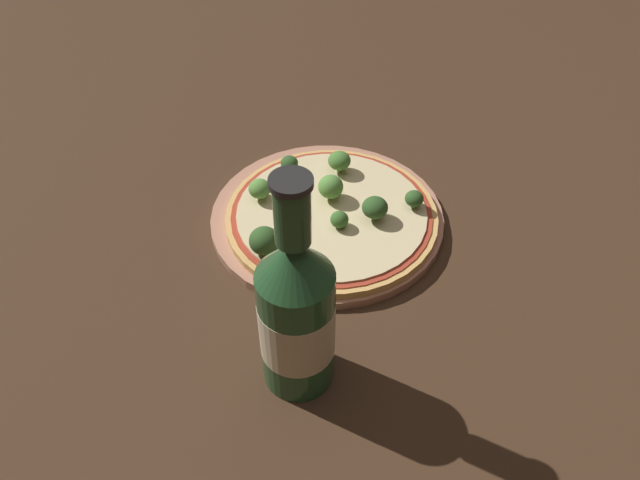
{
  "coord_description": "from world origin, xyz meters",
  "views": [
    {
      "loc": [
        0.52,
        -0.29,
        0.54
      ],
      "look_at": [
        0.08,
        -0.06,
        0.06
      ],
      "focal_mm": 35.0,
      "sensor_mm": 36.0,
      "label": 1
    }
  ],
  "objects": [
    {
      "name": "ground_plane",
      "position": [
        0.0,
        0.0,
        0.0
      ],
      "size": [
        3.0,
        3.0,
        0.0
      ],
      "primitive_type": "plane",
      "color": "#3D2819"
    },
    {
      "name": "plate",
      "position": [
        0.0,
        -0.01,
        0.01
      ],
      "size": [
        0.3,
        0.3,
        0.01
      ],
      "color": "tan",
      "rests_on": "ground_plane"
    },
    {
      "name": "pizza",
      "position": [
        0.01,
        -0.01,
        0.02
      ],
      "size": [
        0.27,
        0.27,
        0.01
      ],
      "color": "tan",
      "rests_on": "plate"
    },
    {
      "name": "broccoli_floret_0",
      "position": [
        0.05,
        0.08,
        0.04
      ],
      "size": [
        0.02,
        0.02,
        0.02
      ],
      "color": "#7A9E5B",
      "rests_on": "pizza"
    },
    {
      "name": "broccoli_floret_1",
      "position": [
        0.04,
        -0.11,
        0.04
      ],
      "size": [
        0.04,
        0.04,
        0.03
      ],
      "color": "#7A9E5B",
      "rests_on": "pizza"
    },
    {
      "name": "broccoli_floret_2",
      "position": [
        -0.05,
        0.04,
        0.04
      ],
      "size": [
        0.03,
        0.03,
        0.03
      ],
      "color": "#7A9E5B",
      "rests_on": "pizza"
    },
    {
      "name": "broccoli_floret_3",
      "position": [
        0.05,
        0.03,
        0.04
      ],
      "size": [
        0.03,
        0.03,
        0.03
      ],
      "color": "#7A9E5B",
      "rests_on": "pizza"
    },
    {
      "name": "broccoli_floret_4",
      "position": [
        0.04,
        -0.02,
        0.04
      ],
      "size": [
        0.02,
        0.02,
        0.02
      ],
      "color": "#7A9E5B",
      "rests_on": "pizza"
    },
    {
      "name": "broccoli_floret_5",
      "position": [
        -0.01,
        0.0,
        0.04
      ],
      "size": [
        0.03,
        0.03,
        0.03
      ],
      "color": "#7A9E5B",
      "rests_on": "pizza"
    },
    {
      "name": "broccoli_floret_6",
      "position": [
        -0.09,
        -0.02,
        0.04
      ],
      "size": [
        0.02,
        0.02,
        0.02
      ],
      "color": "#7A9E5B",
      "rests_on": "pizza"
    },
    {
      "name": "broccoli_floret_7",
      "position": [
        -0.05,
        -0.08,
        0.04
      ],
      "size": [
        0.03,
        0.03,
        0.03
      ],
      "color": "#7A9E5B",
      "rests_on": "pizza"
    },
    {
      "name": "beer_bottle",
      "position": [
        0.19,
        -0.14,
        0.1
      ],
      "size": [
        0.07,
        0.07,
        0.25
      ],
      "color": "#234C28",
      "rests_on": "ground_plane"
    }
  ]
}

